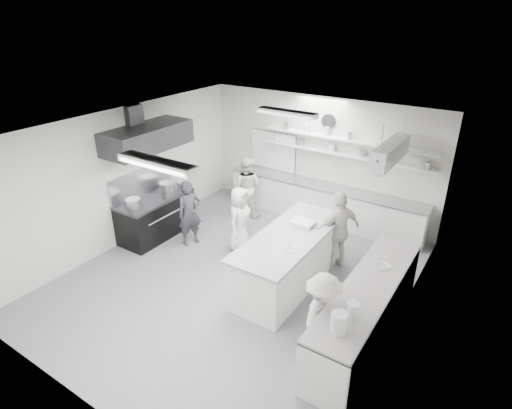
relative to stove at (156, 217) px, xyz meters
The scene contains 27 objects.
floor 2.67m from the stove, ahead, with size 6.00×7.00×0.02m, color gray.
ceiling 3.67m from the stove, ahead, with size 6.00×7.00×0.02m, color silver.
wall_back 4.18m from the stove, 50.01° to the left, with size 6.00×0.04×3.00m, color beige.
wall_front 4.80m from the stove, 56.31° to the right, with size 6.00×0.04×3.00m, color beige.
wall_left 1.19m from the stove, 135.00° to the right, with size 0.04×7.00×3.00m, color beige.
wall_right 5.71m from the stove, ahead, with size 0.04×7.00×3.00m, color beige.
stove is the anchor object (origin of this frame).
exhaust_hood 1.90m from the stove, 90.00° to the right, with size 0.85×2.00×0.50m, color #2F2F32.
back_counter 4.03m from the stove, 43.99° to the left, with size 5.00×0.60×0.92m, color silver.
shelf_lower 4.63m from the stove, 41.99° to the left, with size 4.20×0.26×0.04m, color silver.
shelf_upper 4.74m from the stove, 41.99° to the left, with size 4.20×0.26×0.04m, color silver.
pass_through_window 3.49m from the stove, 67.12° to the left, with size 1.30×0.04×1.00m, color black.
wall_clock 4.60m from the stove, 47.54° to the left, with size 0.32×0.32×0.05m, color silver.
right_counter 5.28m from the stove, ahead, with size 0.74×3.30×0.94m, color silver.
pot_rack 5.35m from the stove, 23.50° to the left, with size 0.30×1.60×0.40m, color #A7A8AD.
light_fixture_front 4.22m from the stove, 40.24° to the right, with size 1.30×0.25×0.10m, color silver.
light_fixture_rear 3.86m from the stove, 28.30° to the left, with size 1.30×0.25×0.10m, color silver.
prep_island 3.51m from the stove, ahead, with size 1.01×2.72×1.00m, color silver.
stove_pot 0.73m from the stove, 90.00° to the left, with size 0.36×0.36×0.26m, color #A7A8AD.
cook_stove 0.99m from the stove, ahead, with size 0.54×0.36×1.49m, color #2C2B31.
cook_back 2.35m from the stove, 59.76° to the left, with size 0.75×0.59×1.55m, color silver.
cook_island_left 2.08m from the stove, 15.41° to the left, with size 0.71×0.46×1.45m, color silver.
cook_island_right 4.20m from the stove, 14.60° to the left, with size 0.98×0.41×1.67m, color silver.
cook_right 5.04m from the stove, 15.93° to the right, with size 0.95×0.54×1.46m, color silver.
bowl_island_a 3.82m from the stove, ahead, with size 0.28×0.28×0.07m, color #A7A8AD.
bowl_island_b 3.84m from the stove, ahead, with size 0.19×0.19×0.06m, color silver.
bowl_right 5.27m from the stove, ahead, with size 0.25×0.25×0.06m, color silver.
Camera 1 is at (4.11, -5.60, 4.87)m, focal length 29.52 mm.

